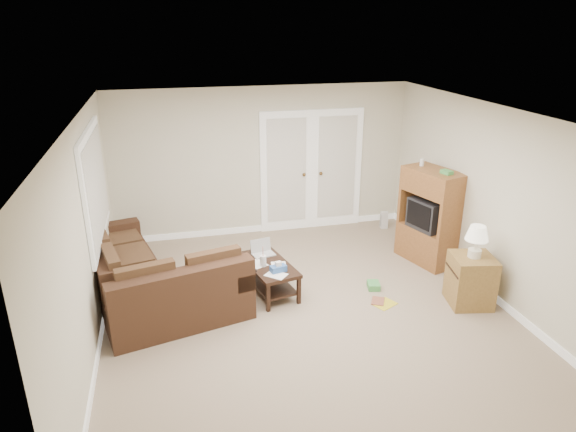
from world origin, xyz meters
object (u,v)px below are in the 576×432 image
object	(u,v)px
sectional_sofa	(146,280)
coffee_table	(268,275)
side_cabinet	(471,276)
tv_armoire	(430,216)

from	to	relation	value
sectional_sofa	coffee_table	size ratio (longest dim) A/B	2.47
sectional_sofa	side_cabinet	size ratio (longest dim) A/B	2.52
coffee_table	sectional_sofa	bearing A→B (deg)	164.24
coffee_table	tv_armoire	bearing A→B (deg)	-4.50
coffee_table	side_cabinet	world-z (taller)	side_cabinet
tv_armoire	sectional_sofa	bearing A→B (deg)	167.17
tv_armoire	side_cabinet	world-z (taller)	tv_armoire
coffee_table	side_cabinet	bearing A→B (deg)	-33.55
sectional_sofa	tv_armoire	distance (m)	4.20
sectional_sofa	side_cabinet	distance (m)	4.22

